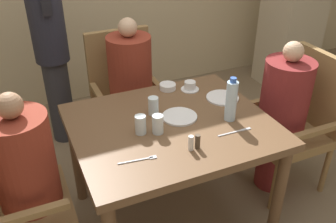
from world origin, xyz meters
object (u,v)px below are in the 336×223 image
diner_in_left_chair (29,184)px  glass_tall_mid (153,106)px  diner_in_right_chair (281,118)px  standing_host (51,47)px  chair_far_side (126,91)px  teacup_with_saucer (190,86)px  water_bottle (231,101)px  chair_left_side (1,198)px  glass_tall_near (158,124)px  plate_main_right (222,98)px  chair_right_side (298,119)px  glass_tall_far (141,125)px  plate_main_left (180,117)px  diner_in_far_chair (131,92)px  bowl_small (168,87)px

diner_in_left_chair → glass_tall_mid: 0.81m
diner_in_right_chair → standing_host: bearing=136.1°
chair_far_side → diner_in_left_chair: bearing=-133.0°
teacup_with_saucer → water_bottle: bearing=-84.2°
chair_left_side → teacup_with_saucer: chair_left_side is taller
chair_far_side → diner_in_right_chair: 1.21m
standing_host → glass_tall_near: standing_host is taller
water_bottle → plate_main_right: bearing=68.3°
chair_right_side → glass_tall_far: chair_right_side is taller
glass_tall_near → glass_tall_far: bearing=158.3°
plate_main_left → glass_tall_far: glass_tall_far is taller
chair_far_side → diner_in_far_chair: diner_in_far_chair is taller
glass_tall_mid → glass_tall_far: same height
water_bottle → plate_main_left: bearing=152.4°
diner_in_far_chair → glass_tall_mid: 0.63m
diner_in_far_chair → teacup_with_saucer: diner_in_far_chair is taller
standing_host → teacup_with_saucer: bearing=-50.4°
glass_tall_near → glass_tall_mid: bearing=74.8°
standing_host → plate_main_right: 1.43m
chair_left_side → teacup_with_saucer: 1.32m
diner_in_far_chair → diner_in_right_chair: 1.10m
chair_right_side → glass_tall_mid: size_ratio=9.01×
standing_host → plate_main_left: size_ratio=7.49×
diner_in_far_chair → glass_tall_far: bearing=-104.6°
bowl_small → glass_tall_far: glass_tall_far is taller
glass_tall_near → glass_tall_far: 0.10m
bowl_small → glass_tall_near: size_ratio=1.00×
plate_main_left → glass_tall_near: bearing=-151.6°
chair_far_side → standing_host: (-0.47, 0.36, 0.31)m
chair_far_side → chair_left_side: bearing=-137.8°
teacup_with_saucer → chair_left_side: bearing=-165.4°
chair_right_side → diner_in_left_chair: bearing=180.0°
diner_in_right_chair → plate_main_right: (-0.40, 0.13, 0.18)m
plate_main_right → glass_tall_mid: (-0.48, 0.00, 0.05)m
plate_main_right → standing_host: bearing=128.9°
diner_in_left_chair → teacup_with_saucer: 1.18m
plate_main_left → glass_tall_mid: glass_tall_mid is taller
teacup_with_saucer → diner_in_left_chair: bearing=-163.5°
diner_in_left_chair → chair_far_side: diner_in_left_chair is taller
diner_in_far_chair → diner_in_right_chair: (0.82, -0.73, -0.02)m
chair_left_side → diner_in_right_chair: bearing=0.0°
glass_tall_mid → chair_left_side: bearing=-171.5°
plate_main_left → teacup_with_saucer: bearing=53.6°
chair_left_side → diner_in_left_chair: (0.15, 0.00, 0.04)m
plate_main_left → glass_tall_mid: (-0.13, 0.10, 0.05)m
water_bottle → glass_tall_near: size_ratio=2.45×
diner_in_far_chair → bowl_small: bearing=-65.5°
diner_in_far_chair → glass_tall_near: diner_in_far_chair is taller
glass_tall_near → glass_tall_far: size_ratio=1.00×
diner_in_far_chair → plate_main_left: size_ratio=5.56×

